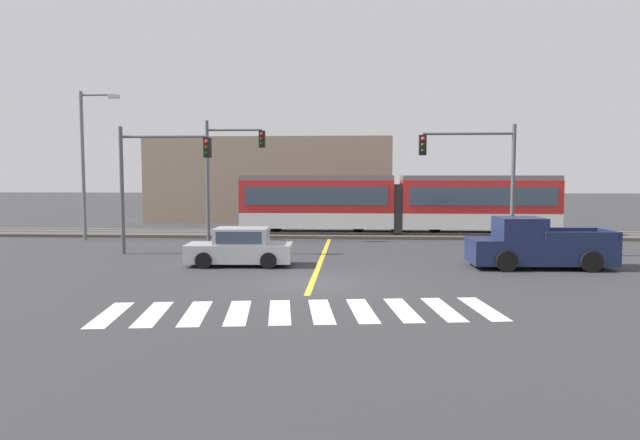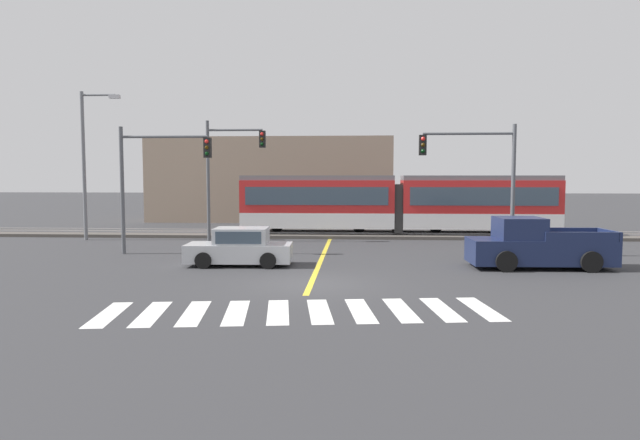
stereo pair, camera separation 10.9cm
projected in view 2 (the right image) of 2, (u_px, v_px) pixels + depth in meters
The scene contains 23 objects.
ground_plane at pixel (311, 284), 18.98m from camera, with size 200.00×200.00×0.00m, color #333335.
track_bed at pixel (331, 234), 34.23m from camera, with size 120.00×4.00×0.18m, color #4C4742.
rail_near at pixel (331, 233), 33.50m from camera, with size 120.00×0.08×0.10m, color #939399.
rail_far at pixel (332, 231), 34.94m from camera, with size 120.00×0.08×0.10m, color #939399.
light_rail_tram at pixel (397, 202), 33.82m from camera, with size 18.50×2.64×3.43m.
crosswalk_stripe_0 at pixel (109, 314), 14.80m from camera, with size 0.56×2.80×0.01m, color silver.
crosswalk_stripe_1 at pixel (152, 314), 14.87m from camera, with size 0.56×2.80×0.01m, color silver.
crosswalk_stripe_2 at pixel (194, 313), 14.94m from camera, with size 0.56×2.80×0.01m, color silver.
crosswalk_stripe_3 at pixel (236, 312), 15.01m from camera, with size 0.56×2.80×0.01m, color silver.
crosswalk_stripe_4 at pixel (278, 312), 15.08m from camera, with size 0.56×2.80×0.01m, color silver.
crosswalk_stripe_5 at pixel (320, 311), 15.16m from camera, with size 0.56×2.80×0.01m, color silver.
crosswalk_stripe_6 at pixel (361, 310), 15.23m from camera, with size 0.56×2.80×0.01m, color silver.
crosswalk_stripe_7 at pixel (401, 310), 15.30m from camera, with size 0.56×2.80×0.01m, color silver.
crosswalk_stripe_8 at pixel (441, 309), 15.37m from camera, with size 0.56×2.80×0.01m, color silver.
crosswalk_stripe_9 at pixel (481, 309), 15.44m from camera, with size 0.56×2.80×0.01m, color silver.
lane_centre_line at pixel (321, 259), 24.68m from camera, with size 0.20×15.22×0.01m, color gold.
sedan_crossing at pixel (240, 248), 22.86m from camera, with size 4.27×2.05×1.52m.
pickup_truck at pixel (536, 247), 22.20m from camera, with size 5.46×2.37×1.98m.
traffic_light_mid_right at pixel (480, 168), 25.27m from camera, with size 4.25×0.38×5.87m.
traffic_light_mid_left at pixel (153, 170), 25.91m from camera, with size 4.25×0.38×5.82m.
traffic_light_far_left at pixel (226, 164), 30.83m from camera, with size 3.25×0.38×6.56m.
street_lamp_west at pixel (87, 156), 31.59m from camera, with size 2.25×0.28×8.22m.
building_backdrop_far at pixel (272, 180), 45.82m from camera, with size 18.99×6.00×6.56m, color gray.
Camera 2 is at (1.53, -18.70, 3.60)m, focal length 32.00 mm.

